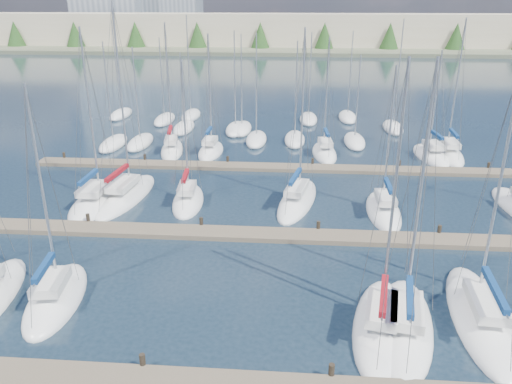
# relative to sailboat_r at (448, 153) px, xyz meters

# --- Properties ---
(ground) EXTENTS (400.00, 400.00, 0.00)m
(ground) POSITION_rel_sailboat_r_xyz_m (-17.78, 24.31, -0.19)
(ground) COLOR #1E2D3C
(ground) RESTS_ON ground
(dock_mid) EXTENTS (44.00, 1.93, 1.10)m
(dock_mid) POSITION_rel_sailboat_r_xyz_m (-17.78, -19.67, -0.04)
(dock_mid) COLOR #6B5E4C
(dock_mid) RESTS_ON ground
(dock_far) EXTENTS (44.00, 1.93, 1.10)m
(dock_far) POSITION_rel_sailboat_r_xyz_m (-17.78, -5.67, -0.04)
(dock_far) COLOR #6B5E4C
(dock_far) RESTS_ON ground
(sailboat_r) EXTENTS (3.00, 8.60, 13.85)m
(sailboat_r) POSITION_rel_sailboat_r_xyz_m (0.00, 0.00, 0.00)
(sailboat_r) COLOR white
(sailboat_r) RESTS_ON ground
(sailboat_d) EXTENTS (4.13, 8.57, 13.47)m
(sailboat_d) POSITION_rel_sailboat_r_xyz_m (-11.19, -29.02, -0.00)
(sailboat_d) COLOR white
(sailboat_d) RESTS_ON ground
(sailboat_n) EXTENTS (3.36, 7.58, 13.37)m
(sailboat_n) POSITION_rel_sailboat_r_xyz_m (-28.07, -0.96, 0.01)
(sailboat_n) COLOR white
(sailboat_n) RESTS_ON ground
(sailboat_e) EXTENTS (4.26, 8.85, 13.47)m
(sailboat_e) POSITION_rel_sailboat_r_xyz_m (-10.05, -29.01, -0.01)
(sailboat_e) COLOR white
(sailboat_e) RESTS_ON ground
(sailboat_j) EXTENTS (2.94, 6.85, 11.52)m
(sailboat_j) POSITION_rel_sailboat_r_xyz_m (-23.65, -14.28, -0.00)
(sailboat_j) COLOR white
(sailboat_j) RESTS_ON ground
(sailboat_p) EXTENTS (2.79, 7.13, 12.12)m
(sailboat_p) POSITION_rel_sailboat_r_xyz_m (-12.46, -0.74, -0.00)
(sailboat_p) COLOR white
(sailboat_p) RESTS_ON ground
(sailboat_h) EXTENTS (3.24, 8.25, 13.75)m
(sailboat_h) POSITION_rel_sailboat_r_xyz_m (-30.64, -14.93, -0.01)
(sailboat_h) COLOR white
(sailboat_h) RESTS_ON ground
(sailboat_o) EXTENTS (2.41, 6.46, 12.36)m
(sailboat_o) POSITION_rel_sailboat_r_xyz_m (-24.02, -1.04, 0.01)
(sailboat_o) COLOR white
(sailboat_o) RESTS_ON ground
(sailboat_q) EXTENTS (3.33, 7.67, 11.02)m
(sailboat_q) POSITION_rel_sailboat_r_xyz_m (-1.96, -0.88, -0.01)
(sailboat_q) COLOR white
(sailboat_q) RESTS_ON ground
(sailboat_l) EXTENTS (2.52, 7.38, 11.38)m
(sailboat_l) POSITION_rel_sailboat_r_xyz_m (-8.83, -15.07, -0.01)
(sailboat_l) COLOR white
(sailboat_l) RESTS_ON ground
(sailboat_c) EXTENTS (3.61, 7.37, 12.03)m
(sailboat_c) POSITION_rel_sailboat_r_xyz_m (-27.87, -27.99, -0.01)
(sailboat_c) COLOR white
(sailboat_c) RESTS_ON ground
(sailboat_k) EXTENTS (4.25, 9.36, 13.69)m
(sailboat_k) POSITION_rel_sailboat_r_xyz_m (-15.18, -13.52, -0.00)
(sailboat_k) COLOR white
(sailboat_k) RESTS_ON ground
(sailboat_f) EXTENTS (3.59, 9.95, 13.76)m
(sailboat_f) POSITION_rel_sailboat_r_xyz_m (-6.13, -27.93, -0.01)
(sailboat_f) COLOR white
(sailboat_f) RESTS_ON ground
(sailboat_i) EXTENTS (3.68, 9.87, 15.52)m
(sailboat_i) POSITION_rel_sailboat_r_xyz_m (-28.73, -13.64, 0.00)
(sailboat_i) COLOR white
(sailboat_i) RESTS_ON ground
(distant_boats) EXTENTS (36.93, 20.75, 13.30)m
(distant_boats) POSITION_rel_sailboat_r_xyz_m (-22.13, 8.08, 0.10)
(distant_boats) COLOR #9EA0A5
(distant_boats) RESTS_ON ground
(shoreline) EXTENTS (400.00, 60.00, 38.00)m
(shoreline) POSITION_rel_sailboat_r_xyz_m (-31.08, 114.08, 7.25)
(shoreline) COLOR #666B51
(shoreline) RESTS_ON ground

